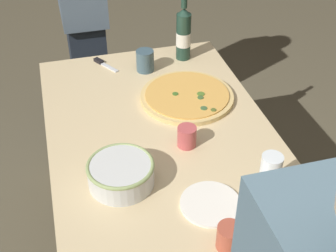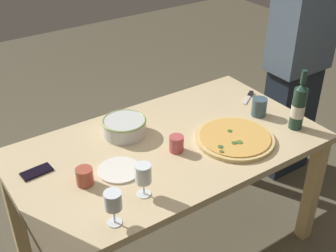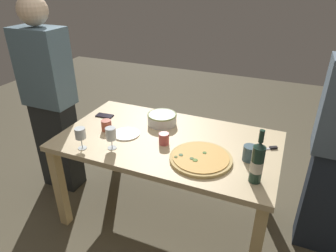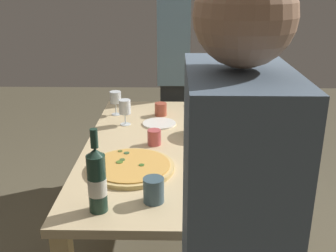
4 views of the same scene
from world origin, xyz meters
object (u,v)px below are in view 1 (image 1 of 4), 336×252
(wine_glass_near_pizza, at_px, (271,168))
(pizza_knife, at_px, (103,63))
(wine_bottle, at_px, (184,34))
(cup_ceramic, at_px, (229,237))
(pizza, at_px, (187,96))
(person_host, at_px, (82,12))
(dining_table, at_px, (168,166))
(cup_spare, at_px, (186,136))
(serving_bowl, at_px, (121,173))
(wine_glass_by_bottle, at_px, (324,204))
(side_plate, at_px, (210,204))
(cup_amber, at_px, (145,61))

(wine_glass_near_pizza, xyz_separation_m, pizza_knife, (1.01, 0.41, -0.10))
(wine_bottle, xyz_separation_m, cup_ceramic, (-1.16, 0.20, -0.09))
(pizza, relative_size, wine_bottle, 1.21)
(wine_bottle, height_order, person_host, person_host)
(dining_table, xyz_separation_m, person_host, (1.16, 0.18, 0.18))
(dining_table, distance_m, wine_bottle, 0.75)
(wine_glass_near_pizza, height_order, cup_spare, wine_glass_near_pizza)
(serving_bowl, bearing_deg, wine_glass_by_bottle, -122.88)
(wine_bottle, height_order, pizza_knife, wine_bottle)
(serving_bowl, relative_size, pizza_knife, 1.54)
(side_plate, bearing_deg, cup_amber, 0.85)
(wine_bottle, xyz_separation_m, pizza_knife, (0.04, 0.40, -0.13))
(cup_ceramic, distance_m, person_host, 1.67)
(pizza_knife, bearing_deg, pizza, -141.64)
(pizza, distance_m, wine_glass_by_bottle, 0.83)
(pizza, xyz_separation_m, serving_bowl, (-0.44, 0.38, 0.04))
(pizza, bearing_deg, side_plate, 170.05)
(wine_glass_near_pizza, bearing_deg, pizza_knife, 22.19)
(wine_bottle, xyz_separation_m, cup_amber, (-0.07, 0.21, -0.08))
(wine_glass_by_bottle, bearing_deg, serving_bowl, 57.12)
(serving_bowl, height_order, pizza_knife, serving_bowl)
(wine_bottle, distance_m, cup_ceramic, 1.18)
(wine_glass_near_pizza, relative_size, pizza_knife, 1.04)
(cup_amber, relative_size, pizza_knife, 0.68)
(pizza_knife, bearing_deg, cup_spare, -162.59)
(serving_bowl, relative_size, person_host, 0.14)
(serving_bowl, xyz_separation_m, wine_bottle, (0.80, -0.47, 0.08))
(wine_glass_by_bottle, xyz_separation_m, cup_spare, (0.51, 0.28, -0.07))
(pizza_knife, xyz_separation_m, person_host, (0.46, 0.04, 0.08))
(dining_table, distance_m, side_plate, 0.34)
(wine_glass_near_pizza, distance_m, person_host, 1.54)
(cup_spare, xyz_separation_m, person_host, (1.16, 0.26, 0.04))
(pizza, relative_size, cup_spare, 4.93)
(dining_table, bearing_deg, cup_ceramic, -173.38)
(pizza, xyz_separation_m, cup_ceramic, (-0.80, 0.11, 0.03))
(dining_table, relative_size, cup_ceramic, 19.21)
(serving_bowl, height_order, cup_ceramic, serving_bowl)
(pizza, bearing_deg, wine_glass_near_pizza, -170.87)
(serving_bowl, distance_m, wine_bottle, 0.93)
(wine_bottle, distance_m, cup_amber, 0.24)
(cup_amber, distance_m, side_plate, 0.92)
(cup_ceramic, bearing_deg, wine_glass_near_pizza, -49.37)
(serving_bowl, xyz_separation_m, cup_spare, (0.14, -0.28, -0.01))
(cup_spare, bearing_deg, wine_glass_near_pizza, -148.33)
(cup_ceramic, bearing_deg, serving_bowl, 36.77)
(wine_glass_by_bottle, bearing_deg, dining_table, 35.15)
(serving_bowl, xyz_separation_m, pizza_knife, (0.84, -0.06, -0.04))
(cup_ceramic, xyz_separation_m, pizza_knife, (1.20, 0.20, -0.04))
(cup_amber, xyz_separation_m, cup_spare, (-0.59, -0.03, -0.01))
(side_plate, bearing_deg, pizza, -9.95)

